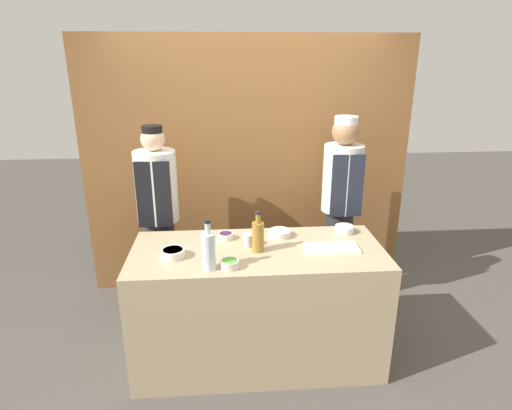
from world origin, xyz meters
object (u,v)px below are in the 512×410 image
Objects in this scene: bottle_clear at (208,250)px; chef_left at (159,216)px; sauce_bowl_purple at (226,236)px; sauce_bowl_orange at (344,229)px; sauce_bowl_brown at (280,233)px; sauce_bowl_yellow at (173,253)px; bottle_vinegar at (258,236)px; sauce_bowl_green at (230,264)px; cup_steel at (249,240)px; chef_right at (340,206)px; cutting_board at (331,248)px.

bottle_clear is 0.20× the size of chef_left.
sauce_bowl_purple is 0.77× the size of sauce_bowl_orange.
bottle_clear reaches higher than sauce_bowl_orange.
sauce_bowl_purple is at bearing -177.07° from sauce_bowl_brown.
bottle_vinegar reaches higher than sauce_bowl_yellow.
sauce_bowl_green is at bearing -59.31° from chef_left.
sauce_bowl_orange is 0.78m from cup_steel.
cup_steel is 0.05× the size of chef_right.
bottle_clear reaches higher than sauce_bowl_yellow.
sauce_bowl_purple is 0.33× the size of bottle_clear.
sauce_bowl_orange reaches higher than sauce_bowl_green.
chef_right is (0.61, 0.51, 0.02)m from sauce_bowl_brown.
cup_steel is at bearing -38.11° from sauce_bowl_purple.
chef_left is (-0.21, 0.81, -0.03)m from sauce_bowl_yellow.
cup_steel is at bearing -41.97° from chef_left.
sauce_bowl_orange is at bearing -101.42° from chef_right.
bottle_vinegar is 1.10m from chef_left.
sauce_bowl_green is 0.75× the size of sauce_bowl_yellow.
chef_left is (-1.49, 0.48, -0.03)m from sauce_bowl_orange.
sauce_bowl_yellow is (-1.28, -0.33, 0.00)m from sauce_bowl_orange.
sauce_bowl_green reaches higher than sauce_bowl_brown.
sauce_bowl_orange is 0.75m from bottle_vinegar.
bottle_clear is 0.20× the size of chef_right.
bottle_clear reaches higher than cup_steel.
cutting_board is 0.90m from bottle_clear.
sauce_bowl_orange is 1.56m from chef_left.
sauce_bowl_brown is at bearing 21.11° from sauce_bowl_yellow.
sauce_bowl_purple reaches higher than cutting_board.
cup_steel reaches higher than sauce_bowl_yellow.
cutting_board is at bearing -10.82° from cup_steel.
chef_left is at bearing 149.64° from cutting_board.
sauce_bowl_orange is at bearing 14.37° from sauce_bowl_yellow.
sauce_bowl_purple is 0.21m from cup_steel.
chef_right is at bearing 30.36° from sauce_bowl_yellow.
cup_steel is (0.53, 0.15, 0.01)m from sauce_bowl_yellow.
cup_steel is at bearing 169.18° from cutting_board.
chef_right reaches higher than sauce_bowl_purple.
bottle_vinegar is 0.41m from bottle_clear.
sauce_bowl_orange is 0.43× the size of bottle_clear.
bottle_clear reaches higher than sauce_bowl_purple.
sauce_bowl_purple is 0.78m from cutting_board.
cutting_board is 0.23× the size of chef_left.
sauce_bowl_purple is 0.46m from sauce_bowl_yellow.
sauce_bowl_orange is at bearing 3.37° from sauce_bowl_brown.
sauce_bowl_yellow is 0.09× the size of chef_right.
bottle_clear is (-1.03, -0.52, 0.10)m from sauce_bowl_orange.
sauce_bowl_orange is 1.32m from sauce_bowl_yellow.
bottle_vinegar reaches higher than sauce_bowl_purple.
chef_right is (0.10, 0.48, 0.02)m from sauce_bowl_orange.
bottle_clear is (0.25, -0.19, 0.10)m from sauce_bowl_yellow.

